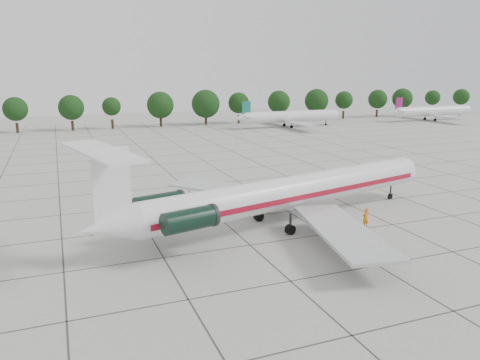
{
  "coord_description": "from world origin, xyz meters",
  "views": [
    {
      "loc": [
        -15.53,
        -45.06,
        15.66
      ],
      "look_at": [
        3.2,
        2.67,
        3.5
      ],
      "focal_mm": 35.0,
      "sensor_mm": 36.0,
      "label": 1
    }
  ],
  "objects": [
    {
      "name": "ground",
      "position": [
        0.0,
        0.0,
        0.0
      ],
      "size": [
        260.0,
        260.0,
        0.0
      ],
      "primitive_type": "plane",
      "color": "#A6A69F",
      "rests_on": "ground"
    },
    {
      "name": "bg_airliner_e",
      "position": [
        94.36,
        69.9,
        2.91
      ],
      "size": [
        28.24,
        27.2,
        7.4
      ],
      "color": "silver",
      "rests_on": "ground"
    },
    {
      "name": "apron_joints",
      "position": [
        0.0,
        15.0,
        0.01
      ],
      "size": [
        170.0,
        170.0,
        0.02
      ],
      "primitive_type": "cube",
      "color": "#383838",
      "rests_on": "ground"
    },
    {
      "name": "main_airliner",
      "position": [
        4.76,
        -4.12,
        3.44
      ],
      "size": [
        41.04,
        31.76,
        9.74
      ],
      "rotation": [
        0.0,
        0.0,
        0.24
      ],
      "color": "silver",
      "rests_on": "ground"
    },
    {
      "name": "ground_crew",
      "position": [
        12.87,
        -7.59,
        1.0
      ],
      "size": [
        0.83,
        0.64,
        2.01
      ],
      "primitive_type": "imported",
      "rotation": [
        0.0,
        0.0,
        3.38
      ],
      "color": "orange",
      "rests_on": "ground"
    },
    {
      "name": "tree_line",
      "position": [
        -11.68,
        85.0,
        5.98
      ],
      "size": [
        249.86,
        8.44,
        10.22
      ],
      "color": "#332114",
      "rests_on": "ground"
    },
    {
      "name": "bg_airliner_d",
      "position": [
        44.97,
        70.78,
        2.91
      ],
      "size": [
        28.24,
        27.2,
        7.4
      ],
      "color": "silver",
      "rests_on": "ground"
    }
  ]
}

